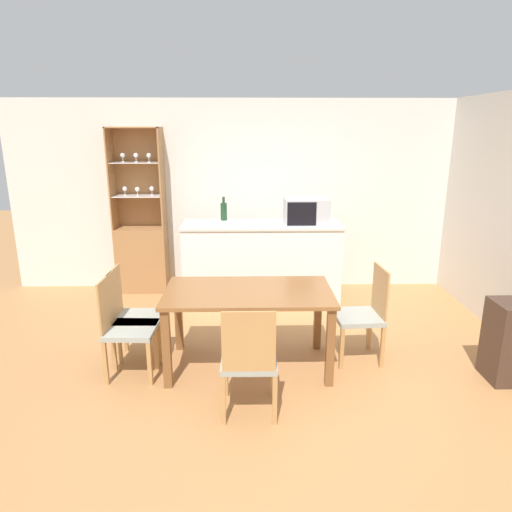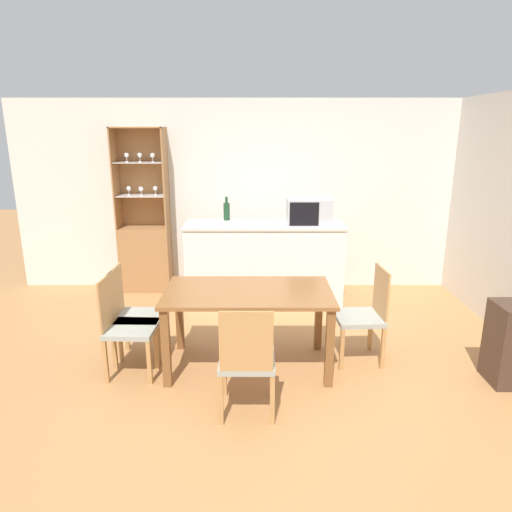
# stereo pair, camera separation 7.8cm
# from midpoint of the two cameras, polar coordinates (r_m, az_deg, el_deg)

# --- Properties ---
(ground_plane) EXTENTS (18.00, 18.00, 0.00)m
(ground_plane) POSITION_cam_midpoint_polar(r_m,az_deg,el_deg) (4.20, 1.11, -15.35)
(ground_plane) COLOR #B27A47
(wall_back) EXTENTS (6.80, 0.06, 2.55)m
(wall_back) POSITION_cam_midpoint_polar(r_m,az_deg,el_deg) (6.29, 0.24, 7.50)
(wall_back) COLOR silver
(wall_back) RESTS_ON ground_plane
(kitchen_counter) EXTENTS (1.95, 0.63, 1.04)m
(kitchen_counter) POSITION_cam_midpoint_polar(r_m,az_deg,el_deg) (5.74, 0.31, -1.00)
(kitchen_counter) COLOR white
(kitchen_counter) RESTS_ON ground_plane
(display_cabinet) EXTENTS (0.67, 0.35, 2.19)m
(display_cabinet) POSITION_cam_midpoint_polar(r_m,az_deg,el_deg) (6.40, -14.42, 1.30)
(display_cabinet) COLOR #A37042
(display_cabinet) RESTS_ON ground_plane
(dining_table) EXTENTS (1.51, 0.83, 0.75)m
(dining_table) POSITION_cam_midpoint_polar(r_m,az_deg,el_deg) (4.17, -1.50, -5.77)
(dining_table) COLOR brown
(dining_table) RESTS_ON ground_plane
(dining_chair_side_left_near) EXTENTS (0.44, 0.44, 0.92)m
(dining_chair_side_left_near) POSITION_cam_midpoint_polar(r_m,az_deg,el_deg) (4.27, -16.42, -8.52)
(dining_chair_side_left_near) COLOR #999E93
(dining_chair_side_left_near) RESTS_ON ground_plane
(dining_chair_side_left_far) EXTENTS (0.43, 0.43, 0.92)m
(dining_chair_side_left_far) POSITION_cam_midpoint_polar(r_m,az_deg,el_deg) (4.49, -15.62, -7.25)
(dining_chair_side_left_far) COLOR #999E93
(dining_chair_side_left_far) RESTS_ON ground_plane
(dining_chair_head_near) EXTENTS (0.43, 0.43, 0.92)m
(dining_chair_head_near) POSITION_cam_midpoint_polar(r_m,az_deg,el_deg) (3.56, -1.55, -12.88)
(dining_chair_head_near) COLOR #999E93
(dining_chair_head_near) RESTS_ON ground_plane
(dining_chair_side_right_far) EXTENTS (0.45, 0.45, 0.92)m
(dining_chair_side_right_far) POSITION_cam_midpoint_polar(r_m,az_deg,el_deg) (4.48, 12.71, -7.11)
(dining_chair_side_right_far) COLOR #999E93
(dining_chair_side_right_far) RESTS_ON ground_plane
(microwave) EXTENTS (0.53, 0.39, 0.32)m
(microwave) POSITION_cam_midpoint_polar(r_m,az_deg,el_deg) (5.59, 5.89, 5.60)
(microwave) COLOR #B7BABF
(microwave) RESTS_ON kitchen_counter
(wine_bottle) EXTENTS (0.08, 0.08, 0.30)m
(wine_bottle) POSITION_cam_midpoint_polar(r_m,az_deg,el_deg) (5.83, -4.44, 5.64)
(wine_bottle) COLOR #193D23
(wine_bottle) RESTS_ON kitchen_counter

